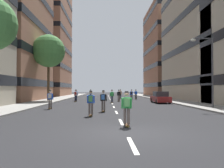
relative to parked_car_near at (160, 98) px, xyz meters
The scene contains 21 objects.
ground_plane 10.72m from the parked_car_near, 126.78° to the left, with size 166.18×166.18×0.00m, color black.
sidewalk_left 19.89m from the parked_car_near, 142.75° to the left, with size 3.62×76.17×0.14m, color gray.
sidewalk_right 12.42m from the parked_car_near, 75.95° to the left, with size 3.62×76.17×0.14m, color gray.
lane_markings 10.97m from the parked_car_near, 125.83° to the left, with size 0.16×62.20×0.01m.
building_left_far 43.34m from the parked_car_near, 130.02° to the left, with size 15.41×17.55×37.68m.
building_right_far 34.54m from the parked_car_near, 67.50° to the left, with size 15.41×18.75×24.12m.
parked_car_near is the anchor object (origin of this frame).
street_tree_mid 17.79m from the parked_car_near, 164.59° to the left, with size 4.90×4.90×9.89m.
streetlamp_right 9.59m from the parked_car_near, 75.24° to the right, with size 2.13×0.30×6.50m.
skater_0 18.36m from the parked_car_near, 123.77° to the left, with size 0.55×0.92×1.78m.
skater_1 13.04m from the parked_car_near, 124.85° to the right, with size 0.56×0.92×1.78m.
skater_2 15.81m from the parked_car_near, 121.64° to the right, with size 0.54×0.90×1.78m.
skater_3 18.62m from the parked_car_near, 109.54° to the right, with size 0.53×0.90×1.78m.
skater_4 12.11m from the parked_car_near, 163.66° to the left, with size 0.55×0.92×1.78m.
skater_5 7.86m from the parked_car_near, 111.94° to the left, with size 0.56×0.92×1.78m.
skater_6 13.47m from the parked_car_near, 152.22° to the left, with size 0.54×0.91×1.78m.
skater_7 13.27m from the parked_car_near, 109.29° to the left, with size 0.56×0.92×1.78m.
skater_8 6.44m from the parked_car_near, behind, with size 0.56×0.92×1.78m.
skater_9 14.83m from the parked_car_near, 146.66° to the right, with size 0.53×0.90×1.78m.
skater_10 10.31m from the parked_car_near, 100.00° to the left, with size 0.53×0.90×1.78m.
skater_11 6.46m from the parked_car_near, 144.60° to the left, with size 0.53×0.90×1.78m.
Camera 1 is at (-0.90, -9.17, 1.86)m, focal length 34.60 mm.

